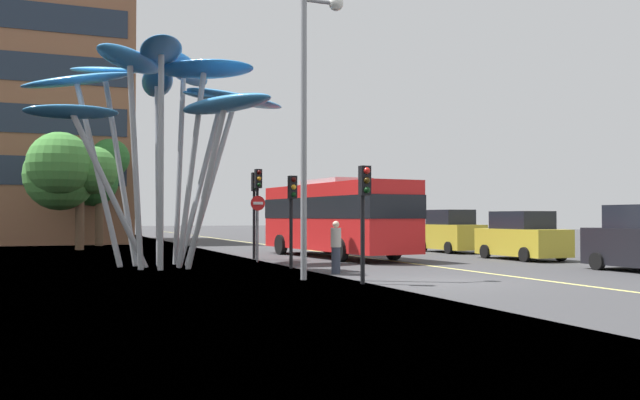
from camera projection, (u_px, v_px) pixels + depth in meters
name	position (u px, v px, depth m)	size (l,w,h in m)	color
ground	(424.00, 284.00, 19.02)	(120.00, 240.00, 0.10)	#38383A
red_bus	(335.00, 215.00, 30.83)	(3.56, 10.43, 3.51)	red
leaf_sculpture	(168.00, 96.00, 25.04)	(10.14, 8.88, 8.23)	#9EA0A5
traffic_light_kerb_near	(364.00, 198.00, 18.54)	(0.28, 0.42, 3.20)	black
traffic_light_kerb_far	(292.00, 201.00, 23.93)	(0.28, 0.42, 3.25)	black
traffic_light_island_mid	(258.00, 194.00, 28.76)	(0.28, 0.42, 3.82)	black
traffic_light_opposite	(255.00, 196.00, 29.52)	(0.28, 0.42, 3.73)	black
car_parked_mid	(522.00, 237.00, 29.12)	(2.01, 4.32, 2.06)	gold
car_parked_far	(450.00, 232.00, 35.05)	(1.97, 3.97, 2.18)	gold
street_lamp	(312.00, 100.00, 20.04)	(1.34, 0.44, 8.40)	gray
tree_pavement_near	(65.00, 172.00, 37.26)	(4.95, 4.63, 6.37)	brown
tree_pavement_far	(91.00, 173.00, 42.80)	(4.29, 3.63, 6.74)	brown
pedestrian	(336.00, 247.00, 22.04)	(0.34, 0.34, 1.69)	#2D3342
no_entry_sign	(258.00, 218.00, 27.61)	(0.60, 0.12, 2.67)	gray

